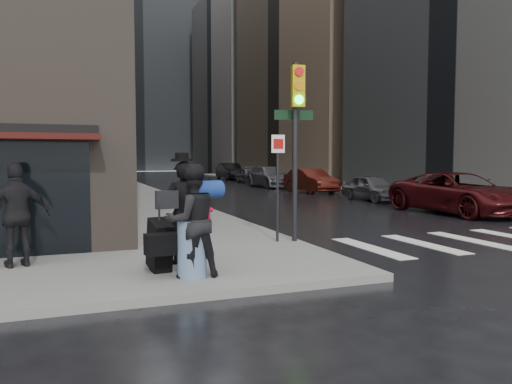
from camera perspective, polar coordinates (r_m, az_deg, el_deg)
ground at (r=10.25m, az=-0.57°, el=-8.61°), size 140.00×140.00×0.00m
sidewalk_left at (r=36.63m, az=-15.18°, el=0.47°), size 4.00×50.00×0.15m
sidewalk_right at (r=40.20m, az=4.35°, el=0.90°), size 3.00×50.00×0.15m
crosswalk at (r=15.25m, az=25.62°, el=-4.82°), size 8.50×3.00×0.01m
bldg_right_far at (r=74.26m, az=3.04°, el=11.94°), size 22.00×20.00×25.00m
bldg_distant at (r=88.98m, az=-14.62°, el=12.77°), size 40.00×12.00×32.00m
man_overcoat at (r=9.77m, az=-8.92°, el=-2.85°), size 1.15×1.23×2.21m
man_jeans at (r=8.70m, az=-7.44°, el=-3.28°), size 1.44×0.86×1.98m
man_greycoat at (r=10.49m, az=-25.58°, el=-2.39°), size 1.25×0.78×1.99m
traffic_light at (r=12.30m, az=4.44°, el=7.45°), size 1.09×0.57×4.39m
fire_hydrant at (r=15.96m, az=-5.69°, el=-2.34°), size 0.43×0.33×0.75m
parked_car_0 at (r=21.27m, az=22.21°, el=-0.12°), size 3.00×6.03×1.64m
parked_car_1 at (r=26.33m, az=13.11°, el=0.49°), size 1.67×3.98×1.35m
parked_car_2 at (r=31.61m, az=6.28°, el=1.28°), size 1.84×4.66×1.51m
parked_car_3 at (r=37.25m, az=1.61°, el=1.78°), size 2.51×5.58×1.59m
parked_car_4 at (r=43.36m, az=-0.78°, el=1.93°), size 1.66×3.99×1.35m
parked_car_5 at (r=49.41m, az=-2.97°, el=2.35°), size 1.88×5.03×1.64m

